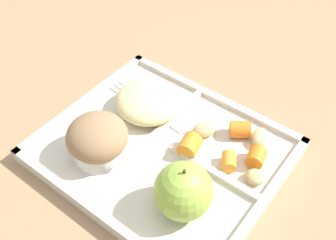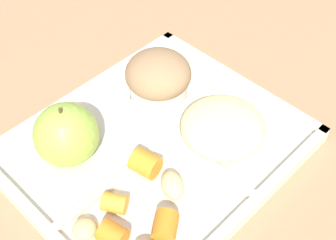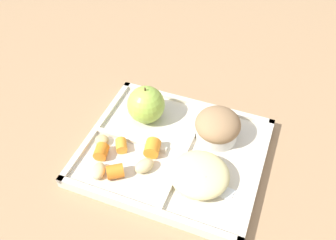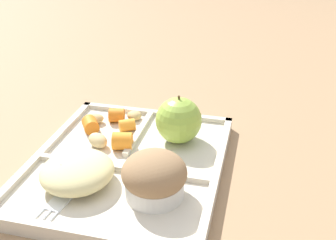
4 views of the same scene
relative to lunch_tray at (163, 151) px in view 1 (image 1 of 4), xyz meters
name	(u,v)px [view 1 (image 1 of 4)]	position (x,y,z in m)	size (l,w,h in m)	color
ground	(163,155)	(0.00, 0.00, -0.01)	(6.00, 6.00, 0.00)	#997551
lunch_tray	(163,151)	(0.00, 0.00, 0.00)	(0.32, 0.27, 0.02)	beige
green_apple	(183,191)	(-0.08, 0.06, 0.04)	(0.07, 0.07, 0.08)	#93B742
bran_muffin	(98,140)	(0.06, 0.06, 0.03)	(0.08, 0.08, 0.06)	silver
carrot_slice_small	(256,157)	(-0.12, -0.06, 0.02)	(0.02, 0.02, 0.03)	orange
carrot_slice_near_corner	(240,129)	(-0.07, -0.09, 0.02)	(0.02, 0.02, 0.03)	orange
carrot_slice_large	(229,161)	(-0.09, -0.03, 0.02)	(0.02, 0.02, 0.03)	orange
carrot_slice_diagonal	(190,145)	(-0.03, -0.02, 0.02)	(0.03, 0.03, 0.03)	orange
potato_chunk_browned	(205,129)	(-0.03, -0.06, 0.02)	(0.04, 0.02, 0.02)	tan
potato_chunk_small	(255,177)	(-0.13, -0.03, 0.01)	(0.03, 0.03, 0.02)	tan
potato_chunk_wedge	(260,137)	(-0.10, -0.10, 0.01)	(0.03, 0.02, 0.02)	tan
egg_noodle_pile	(148,101)	(0.06, -0.05, 0.03)	(0.10, 0.10, 0.04)	beige
meatball_side	(147,95)	(0.08, -0.06, 0.02)	(0.04, 0.04, 0.04)	brown
meatball_back	(151,102)	(0.06, -0.05, 0.02)	(0.03, 0.03, 0.03)	#755B4C
meatball_front	(143,97)	(0.08, -0.05, 0.02)	(0.03, 0.03, 0.03)	brown
meatball_center	(150,102)	(0.06, -0.05, 0.02)	(0.04, 0.04, 0.04)	#755B4C
plastic_fork	(140,103)	(0.08, -0.05, 0.01)	(0.15, 0.03, 0.00)	white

